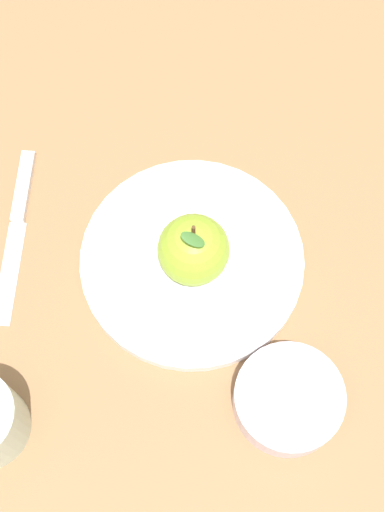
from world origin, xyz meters
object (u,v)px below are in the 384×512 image
at_px(dinner_plate, 192,260).
at_px(apple, 193,250).
at_px(side_bowl, 289,399).
at_px(knife, 18,219).

relative_size(dinner_plate, apple, 2.59).
bearing_deg(dinner_plate, apple, 17.23).
height_order(dinner_plate, apple, apple).
relative_size(side_bowl, knife, 0.53).
height_order(dinner_plate, side_bowl, side_bowl).
bearing_deg(apple, knife, -102.95).
relative_size(apple, side_bowl, 0.86).
xyz_separation_m(dinner_plate, apple, (0.01, 0.00, 0.04)).
xyz_separation_m(dinner_plate, knife, (-0.04, -0.18, -0.00)).
distance_m(apple, knife, 0.20).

